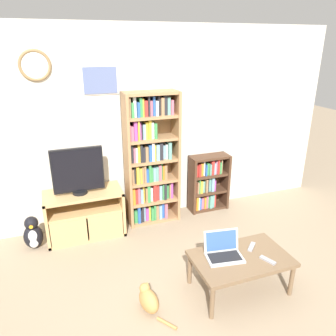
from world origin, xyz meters
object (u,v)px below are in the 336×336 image
object	(u,v)px
bookshelf_short	(206,183)
penguin_figurine	(33,234)
bookshelf_tall	(149,161)
coffee_table	(241,260)
cat	(148,299)
remote_near_laptop	(268,260)
tv_stand	(85,214)
television	(78,171)
laptop	(223,250)
remote_far_from_laptop	(252,247)

from	to	relation	value
bookshelf_short	penguin_figurine	world-z (taller)	bookshelf_short
bookshelf_tall	bookshelf_short	distance (m)	1.00
coffee_table	penguin_figurine	xyz separation A→B (m)	(-1.97, 1.48, -0.15)
bookshelf_short	coffee_table	size ratio (longest dim) A/B	0.88
coffee_table	cat	distance (m)	0.98
bookshelf_tall	bookshelf_short	bearing A→B (deg)	1.82
bookshelf_tall	remote_near_laptop	bearing A→B (deg)	-70.92
tv_stand	television	distance (m)	0.60
television	bookshelf_tall	distance (m)	0.95
laptop	remote_near_laptop	bearing A→B (deg)	-22.70
tv_stand	laptop	bearing A→B (deg)	-51.59
remote_far_from_laptop	tv_stand	bearing A→B (deg)	-176.80
cat	bookshelf_short	bearing A→B (deg)	36.21
coffee_table	remote_near_laptop	distance (m)	0.26
bookshelf_tall	remote_far_from_laptop	distance (m)	1.75
tv_stand	bookshelf_short	world-z (taller)	bookshelf_short
television	remote_far_from_laptop	world-z (taller)	television
bookshelf_short	remote_far_from_laptop	bearing A→B (deg)	-99.76
laptop	coffee_table	bearing A→B (deg)	-17.24
television	laptop	world-z (taller)	television
laptop	penguin_figurine	size ratio (longest dim) A/B	0.93
bookshelf_short	remote_near_laptop	distance (m)	1.86
remote_far_from_laptop	cat	distance (m)	1.17
penguin_figurine	laptop	bearing A→B (deg)	-37.79
television	bookshelf_tall	bearing A→B (deg)	7.25
television	coffee_table	world-z (taller)	television
bookshelf_tall	laptop	size ratio (longest dim) A/B	4.61
remote_far_from_laptop	bookshelf_short	bearing A→B (deg)	127.29
tv_stand	remote_near_laptop	xyz separation A→B (m)	(1.54, -1.70, 0.09)
tv_stand	coffee_table	bearing A→B (deg)	-49.43
tv_stand	bookshelf_short	xyz separation A→B (m)	(1.79, 0.14, 0.11)
bookshelf_tall	cat	xyz separation A→B (m)	(-0.53, -1.63, -0.76)
laptop	remote_near_laptop	xyz separation A→B (m)	(0.37, -0.22, -0.05)
coffee_table	remote_near_laptop	bearing A→B (deg)	-35.36
remote_near_laptop	tv_stand	bearing A→B (deg)	109.84
bookshelf_tall	coffee_table	bearing A→B (deg)	-75.80
bookshelf_tall	coffee_table	xyz separation A→B (m)	(0.42, -1.67, -0.53)
tv_stand	remote_far_from_laptop	world-z (taller)	tv_stand
tv_stand	remote_near_laptop	bearing A→B (deg)	-47.90
coffee_table	laptop	world-z (taller)	laptop
remote_near_laptop	cat	xyz separation A→B (m)	(-1.15, 0.19, -0.28)
tv_stand	coffee_table	distance (m)	2.05
television	remote_near_laptop	distance (m)	2.37
coffee_table	penguin_figurine	distance (m)	2.47
television	remote_far_from_laptop	size ratio (longest dim) A/B	4.18
bookshelf_tall	remote_near_laptop	distance (m)	1.98
laptop	remote_far_from_laptop	world-z (taller)	laptop
bookshelf_short	cat	bearing A→B (deg)	-130.42
laptop	tv_stand	bearing A→B (deg)	137.18
television	bookshelf_tall	size ratio (longest dim) A/B	0.34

